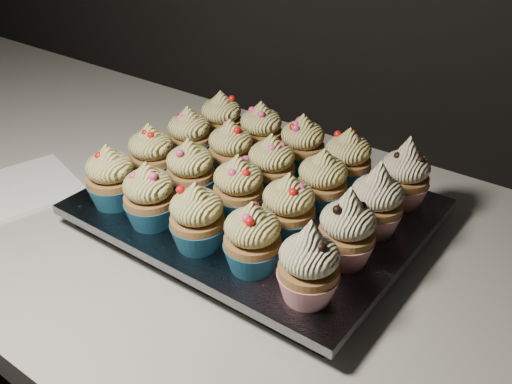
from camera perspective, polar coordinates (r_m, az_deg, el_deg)
worktop at (r=0.73m, az=2.58°, el=-6.11°), size 2.44×0.64×0.04m
napkin at (r=0.89m, az=-22.26°, el=0.45°), size 0.18×0.18×0.00m
baking_tray at (r=0.74m, az=0.00°, el=-2.56°), size 0.38×0.29×0.02m
foil_lining at (r=0.73m, az=0.00°, el=-1.46°), size 0.41×0.32×0.01m
cupcake_0 at (r=0.73m, az=-14.29°, el=1.41°), size 0.06×0.06×0.08m
cupcake_1 at (r=0.68m, az=-10.62°, el=-0.43°), size 0.06×0.06×0.08m
cupcake_2 at (r=0.64m, az=-5.91°, el=-2.61°), size 0.06×0.06×0.08m
cupcake_3 at (r=0.60m, az=-0.37°, el=-4.70°), size 0.06×0.06×0.08m
cupcake_4 at (r=0.57m, az=5.30°, el=-7.34°), size 0.06×0.06×0.10m
cupcake_5 at (r=0.78m, az=-10.41°, el=3.67°), size 0.06×0.06×0.08m
cupcake_6 at (r=0.73m, az=-6.56°, el=2.09°), size 0.06×0.06×0.08m
cupcake_7 at (r=0.69m, az=-1.77°, el=0.37°), size 0.06×0.06×0.08m
cupcake_8 at (r=0.65m, az=3.26°, el=-1.63°), size 0.06×0.06×0.08m
cupcake_9 at (r=0.62m, az=9.08°, el=-3.79°), size 0.06×0.06×0.10m
cupcake_10 at (r=0.82m, az=-6.67°, el=5.55°), size 0.06×0.06×0.08m
cupcake_11 at (r=0.78m, az=-2.52°, el=4.17°), size 0.06×0.06×0.08m
cupcake_12 at (r=0.74m, az=1.56°, el=2.62°), size 0.06×0.06×0.08m
cupcake_13 at (r=0.71m, az=6.65°, el=0.96°), size 0.06×0.06×0.08m
cupcake_14 at (r=0.67m, az=11.93°, el=-0.98°), size 0.06×0.06×0.10m
cupcake_15 at (r=0.87m, az=-3.47°, el=7.22°), size 0.06×0.06×0.08m
cupcake_16 at (r=0.83m, az=0.50°, el=6.09°), size 0.06×0.06×0.08m
cupcake_17 at (r=0.79m, az=4.65°, el=4.73°), size 0.06×0.06×0.08m
cupcake_18 at (r=0.76m, az=9.14°, el=3.19°), size 0.06×0.06×0.08m
cupcake_19 at (r=0.73m, az=14.65°, el=1.61°), size 0.06×0.06×0.10m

